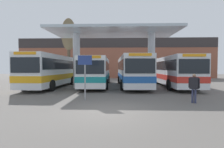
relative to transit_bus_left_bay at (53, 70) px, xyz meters
The scene contains 11 objects.
ground_plane 12.33m from the transit_bus_left_bay, 57.37° to the right, with size 100.00×100.00×0.00m, color #605B56.
townhouse_backdrop 18.39m from the transit_bus_left_bay, 68.80° to the left, with size 40.00×0.58×8.07m.
station_canopy 7.31m from the transit_bus_left_bay, ahead, with size 12.78×5.86×5.91m.
transit_bus_left_bay is the anchor object (origin of this frame).
transit_bus_center_bay 4.88m from the transit_bus_left_bay, 20.59° to the left, with size 3.08×12.16×3.12m.
transit_bus_right_bay 8.66m from the transit_bus_left_bay, ahead, with size 3.17×12.39×3.26m.
transit_bus_far_right_bay 13.10m from the transit_bus_left_bay, ahead, with size 2.91×11.92×3.21m.
info_sign_platform 8.82m from the transit_bus_left_bay, 56.02° to the right, with size 0.90×0.09×2.88m.
pedestrian_waiting 14.08m from the transit_bus_left_bay, 34.73° to the right, with size 0.55×0.48×1.72m.
poplar_tree_behind_left 7.12m from the transit_bus_left_bay, 87.71° to the left, with size 1.99×1.99×8.88m.
parked_car_street 20.28m from the transit_bus_left_bay, 39.80° to the left, with size 4.62×2.16×2.08m.
Camera 1 is at (0.53, -8.20, 2.10)m, focal length 28.00 mm.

